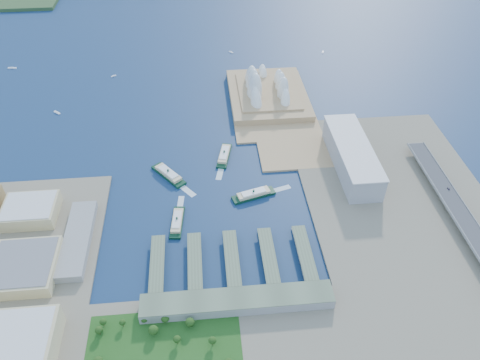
{
  "coord_description": "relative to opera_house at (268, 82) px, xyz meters",
  "views": [
    {
      "loc": [
        -9.11,
        -419.25,
        419.92
      ],
      "look_at": [
        34.92,
        47.07,
        18.0
      ],
      "focal_mm": 35.0,
      "sensor_mm": 36.0,
      "label": 1
    }
  ],
  "objects": [
    {
      "name": "ferry_b",
      "position": [
        -86.04,
        -157.68,
        -26.62
      ],
      "size": [
        27.03,
        58.7,
        10.76
      ],
      "primitive_type": null,
      "rotation": [
        0.0,
        0.0,
        -0.23
      ],
      "color": "#0C301C",
      "rests_on": "ground"
    },
    {
      "name": "boat_d",
      "position": [
        -471.27,
        155.32,
        -30.64
      ],
      "size": [
        16.42,
        5.22,
        2.72
      ],
      "primitive_type": null,
      "rotation": [
        0.0,
        0.0,
        1.46
      ],
      "color": "white",
      "rests_on": "ground"
    },
    {
      "name": "ferry_c",
      "position": [
        -153.58,
        -287.36,
        -26.86
      ],
      "size": [
        19.33,
        55.49,
        10.28
      ],
      "primitive_type": null,
      "rotation": [
        0.0,
        0.0,
        3.04
      ],
      "color": "#0C301C",
      "rests_on": "ground"
    },
    {
      "name": "ferry_d",
      "position": [
        -53.38,
        -246.73,
        -26.49
      ],
      "size": [
        60.14,
        30.59,
        11.03
      ],
      "primitive_type": null,
      "rotation": [
        0.0,
        0.0,
        1.85
      ],
      "color": "#0C301C",
      "rests_on": "ground"
    },
    {
      "name": "terminal_building",
      "position": [
        -90.0,
        -415.0,
        -23.0
      ],
      "size": [
        200.0,
        28.0,
        12.0
      ],
      "primitive_type": "cube",
      "color": "gray",
      "rests_on": "south_land"
    },
    {
      "name": "ground",
      "position": [
        -105.0,
        -280.0,
        -32.0
      ],
      "size": [
        3000.0,
        3000.0,
        0.0
      ],
      "primitive_type": "plane",
      "color": "#0D1C3F",
      "rests_on": "ground"
    },
    {
      "name": "ferry_wharves",
      "position": [
        -91.0,
        -355.0,
        -27.35
      ],
      "size": [
        184.0,
        90.0,
        9.3
      ],
      "primitive_type": null,
      "color": "#55644C",
      "rests_on": "ground"
    },
    {
      "name": "toaster_building",
      "position": [
        90.0,
        -200.0,
        -11.5
      ],
      "size": [
        45.0,
        155.0,
        35.0
      ],
      "primitive_type": "cube",
      "color": "#949499",
      "rests_on": "east_land"
    },
    {
      "name": "boat_e",
      "position": [
        -48.87,
        184.48,
        -30.8
      ],
      "size": [
        8.47,
        9.59,
        2.4
      ],
      "primitive_type": null,
      "rotation": [
        0.0,
        0.0,
        0.67
      ],
      "color": "white",
      "rests_on": "ground"
    },
    {
      "name": "expressway",
      "position": [
        195.0,
        -340.0,
        -23.07
      ],
      "size": [
        26.0,
        340.0,
        11.85
      ],
      "primitive_type": null,
      "color": "gray",
      "rests_on": "east_land"
    },
    {
      "name": "boat_b",
      "position": [
        -274.51,
        105.09,
        -30.79
      ],
      "size": [
        9.18,
        7.7,
        2.43
      ],
      "primitive_type": null,
      "rotation": [
        0.0,
        0.0,
        2.18
      ],
      "color": "white",
      "rests_on": "ground"
    },
    {
      "name": "east_land",
      "position": [
        135.0,
        -330.0,
        -30.5
      ],
      "size": [
        240.0,
        500.0,
        3.0
      ],
      "primitive_type": "cube",
      "color": "#786F5C",
      "rests_on": "ground"
    },
    {
      "name": "opera_house",
      "position": [
        0.0,
        0.0,
        0.0
      ],
      "size": [
        134.0,
        180.0,
        58.0
      ],
      "primitive_type": null,
      "color": "white",
      "rests_on": "peninsula"
    },
    {
      "name": "ferry_a",
      "position": [
        -166.36,
        -194.4,
        -26.23
      ],
      "size": [
        49.73,
        57.71,
        11.54
      ],
      "primitive_type": null,
      "rotation": [
        0.0,
        0.0,
        0.66
      ],
      "color": "#0C301C",
      "rests_on": "ground"
    },
    {
      "name": "car_c",
      "position": [
        199.0,
        -272.6,
        -16.43
      ],
      "size": [
        2.02,
        4.97,
        1.44
      ],
      "primitive_type": "imported",
      "rotation": [
        0.0,
        0.0,
        3.14
      ],
      "color": "slate",
      "rests_on": "expressway"
    },
    {
      "name": "peninsula",
      "position": [
        2.5,
        -20.0,
        -30.5
      ],
      "size": [
        135.0,
        220.0,
        3.0
      ],
      "primitive_type": "cube",
      "color": "tan",
      "rests_on": "ground"
    },
    {
      "name": "boat_a",
      "position": [
        -353.85,
        -13.83,
        -30.67
      ],
      "size": [
        12.66,
        11.72,
        2.67
      ],
      "primitive_type": null,
      "rotation": [
        0.0,
        0.0,
        0.85
      ],
      "color": "white",
      "rests_on": "ground"
    },
    {
      "name": "park",
      "position": [
        -165.0,
        -470.0,
        -21.0
      ],
      "size": [
        150.0,
        110.0,
        16.0
      ],
      "primitive_type": null,
      "color": "#194714",
      "rests_on": "south_land"
    },
    {
      "name": "boat_c",
      "position": [
        136.29,
        167.14,
        -30.84
      ],
      "size": [
        6.35,
        10.67,
        2.31
      ],
      "primitive_type": null,
      "rotation": [
        0.0,
        0.0,
        2.79
      ],
      "color": "white",
      "rests_on": "ground"
    }
  ]
}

